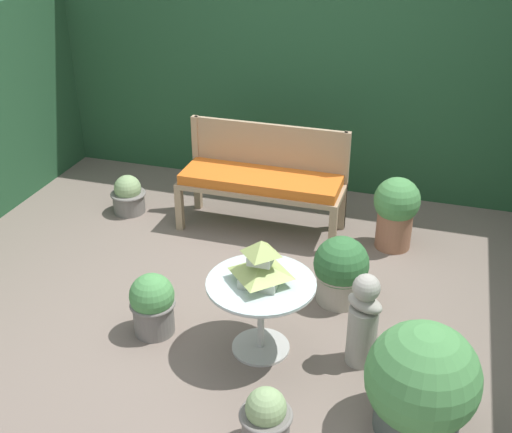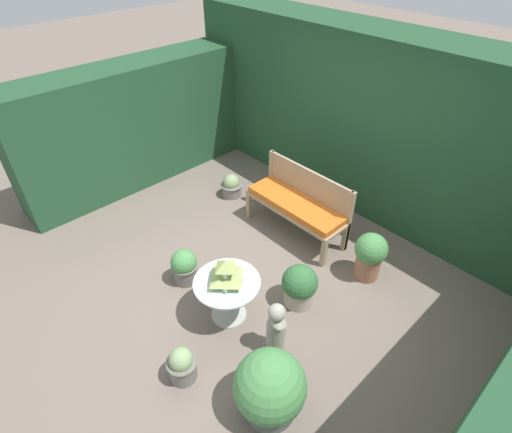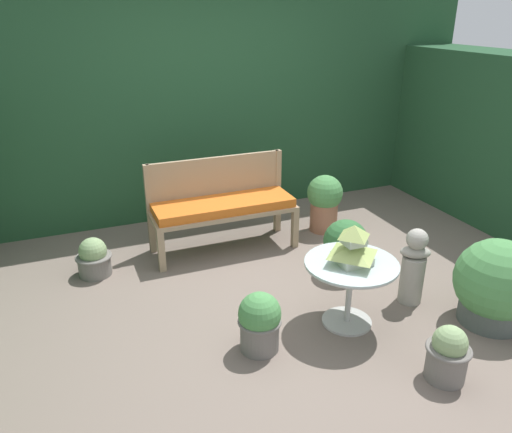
{
  "view_description": "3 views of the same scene",
  "coord_description": "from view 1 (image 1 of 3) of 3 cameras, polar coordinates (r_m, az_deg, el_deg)",
  "views": [
    {
      "loc": [
        1.2,
        -3.77,
        2.74
      ],
      "look_at": [
        -0.1,
        0.46,
        0.37
      ],
      "focal_mm": 45.0,
      "sensor_mm": 36.0,
      "label": 1
    },
    {
      "loc": [
        2.48,
        -2.28,
        3.51
      ],
      "look_at": [
        -0.2,
        0.23,
        0.64
      ],
      "focal_mm": 28.0,
      "sensor_mm": 36.0,
      "label": 2
    },
    {
      "loc": [
        -1.58,
        -3.31,
        2.24
      ],
      "look_at": [
        -0.1,
        0.35,
        0.56
      ],
      "focal_mm": 35.0,
      "sensor_mm": 36.0,
      "label": 3
    }
  ],
  "objects": [
    {
      "name": "ground",
      "position": [
        4.81,
        -0.51,
        -6.57
      ],
      "size": [
        30.0,
        30.0,
        0.0
      ],
      "primitive_type": "plane",
      "color": "#75665B"
    },
    {
      "name": "foliage_hedge_back",
      "position": [
        6.4,
        5.93,
        13.92
      ],
      "size": [
        6.4,
        0.85,
        2.36
      ],
      "primitive_type": "cube",
      "color": "#234C2D",
      "rests_on": "ground"
    },
    {
      "name": "garden_bench",
      "position": [
        5.42,
        0.45,
        2.95
      ],
      "size": [
        1.4,
        0.48,
        0.51
      ],
      "color": "tan",
      "rests_on": "ground"
    },
    {
      "name": "bench_backrest",
      "position": [
        5.53,
        1.13,
        5.79
      ],
      "size": [
        1.4,
        0.06,
        0.89
      ],
      "color": "tan",
      "rests_on": "ground"
    },
    {
      "name": "patio_table",
      "position": [
        4.03,
        0.45,
        -7.14
      ],
      "size": [
        0.69,
        0.69,
        0.52
      ],
      "color": "#B7B7B2",
      "rests_on": "ground"
    },
    {
      "name": "pagoda_birdhouse",
      "position": [
        3.9,
        0.46,
        -4.32
      ],
      "size": [
        0.31,
        0.31,
        0.3
      ],
      "color": "#B2BCA8",
      "rests_on": "patio_table"
    },
    {
      "name": "garden_bust",
      "position": [
        4.05,
        9.51,
        -9.12
      ],
      "size": [
        0.27,
        0.23,
        0.64
      ],
      "rotation": [
        0.0,
        0.0,
        -0.49
      ],
      "color": "#A39E93",
      "rests_on": "ground"
    },
    {
      "name": "potted_plant_bench_left",
      "position": [
        3.56,
        0.88,
        -17.67
      ],
      "size": [
        0.29,
        0.29,
        0.39
      ],
      "color": "slate",
      "rests_on": "ground"
    },
    {
      "name": "potted_plant_patio_mid",
      "position": [
        4.34,
        -9.18,
        -7.68
      ],
      "size": [
        0.31,
        0.31,
        0.44
      ],
      "color": "slate",
      "rests_on": "ground"
    },
    {
      "name": "potted_plant_bench_right",
      "position": [
        5.93,
        -11.28,
        1.85
      ],
      "size": [
        0.32,
        0.32,
        0.36
      ],
      "color": "slate",
      "rests_on": "ground"
    },
    {
      "name": "potted_plant_table_far",
      "position": [
        5.31,
        12.33,
        0.56
      ],
      "size": [
        0.37,
        0.37,
        0.61
      ],
      "color": "#9E664C",
      "rests_on": "ground"
    },
    {
      "name": "potted_plant_path_edge",
      "position": [
        4.61,
        7.55,
        -4.77
      ],
      "size": [
        0.4,
        0.4,
        0.51
      ],
      "color": "#ADA393",
      "rests_on": "ground"
    },
    {
      "name": "potted_plant_hedge_corner",
      "position": [
        3.67,
        14.48,
        -14.24
      ],
      "size": [
        0.62,
        0.62,
        0.67
      ],
      "color": "#4C5651",
      "rests_on": "ground"
    }
  ]
}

